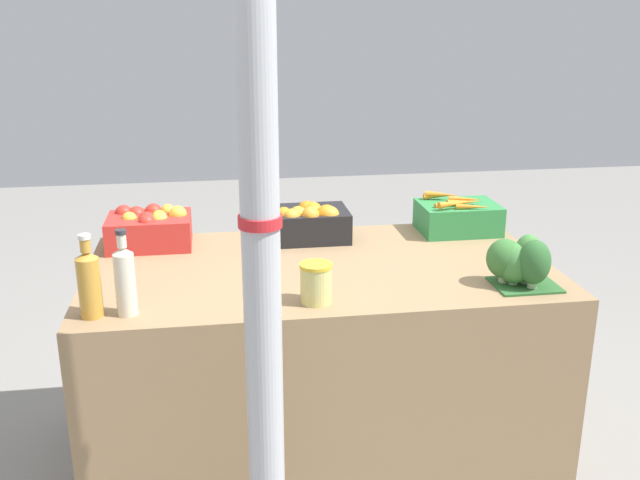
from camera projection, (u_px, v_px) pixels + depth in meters
ground_plane at (320, 451)px, 2.94m from camera, size 10.00×10.00×0.00m
market_table at (320, 362)px, 2.81m from camera, size 1.73×0.95×0.82m
support_pole at (261, 261)px, 1.85m from camera, size 0.11×0.11×2.23m
apple_crate at (150, 228)px, 2.89m from camera, size 0.33×0.25×0.16m
orange_crate at (309, 222)px, 2.97m from camera, size 0.33×0.25×0.16m
carrot_crate at (458, 216)px, 3.07m from camera, size 0.33×0.25×0.16m
broccoli_pile at (519, 261)px, 2.46m from camera, size 0.24×0.19×0.19m
juice_bottle_amber at (89, 282)px, 2.21m from camera, size 0.07×0.07×0.27m
juice_bottle_cloudy at (125, 279)px, 2.22m from camera, size 0.06×0.06×0.28m
pickle_jar at (316, 283)px, 2.33m from camera, size 0.11×0.11×0.14m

